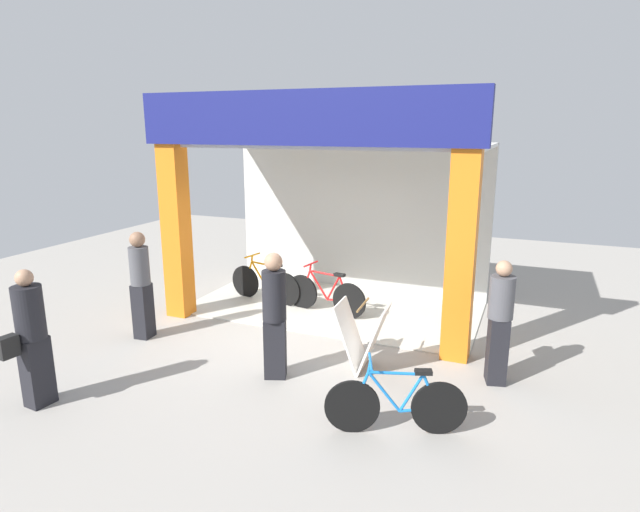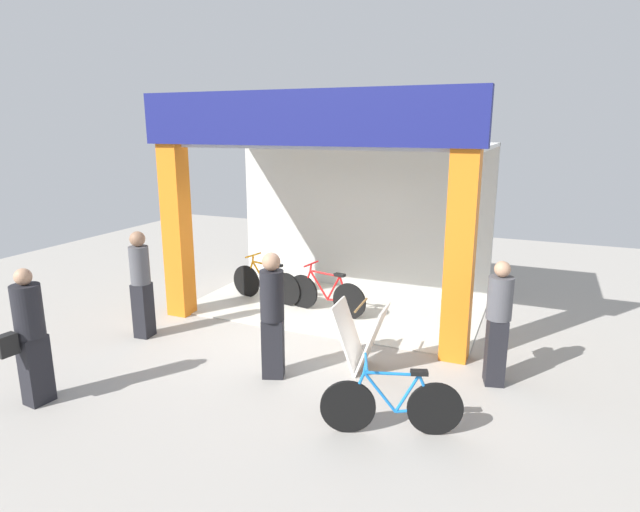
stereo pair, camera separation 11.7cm
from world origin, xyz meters
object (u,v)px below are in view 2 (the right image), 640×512
bicycle_parked_0 (392,405)px  pedestrian_3 (141,283)px  pedestrian_0 (498,322)px  pedestrian_1 (30,336)px  bicycle_inside_0 (266,283)px  sandwich_board_sign (360,337)px  bicycle_inside_1 (325,294)px  pedestrian_2 (272,314)px

bicycle_parked_0 → pedestrian_3: bearing=165.5°
pedestrian_0 → pedestrian_1: 5.77m
bicycle_inside_0 → sandwich_board_sign: size_ratio=1.67×
bicycle_inside_1 → pedestrian_2: pedestrian_2 is taller
bicycle_inside_0 → sandwich_board_sign: 3.36m
bicycle_inside_1 → pedestrian_1: size_ratio=0.95×
bicycle_inside_1 → pedestrian_3: bearing=-136.9°
pedestrian_1 → pedestrian_2: pedestrian_2 is taller
bicycle_inside_0 → pedestrian_0: pedestrian_0 is taller
bicycle_parked_0 → sandwich_board_sign: sandwich_board_sign is taller
sandwich_board_sign → pedestrian_2: 1.28m
bicycle_inside_1 → pedestrian_2: 2.63m
bicycle_inside_0 → pedestrian_3: size_ratio=0.93×
sandwich_board_sign → pedestrian_0: (1.75, 0.32, 0.38)m
pedestrian_2 → bicycle_inside_1: bearing=96.8°
pedestrian_2 → bicycle_parked_0: bearing=-21.0°
bicycle_inside_1 → sandwich_board_sign: size_ratio=1.69×
bicycle_inside_1 → bicycle_inside_0: bearing=171.8°
bicycle_inside_0 → sandwich_board_sign: sandwich_board_sign is taller
pedestrian_2 → pedestrian_3: 2.61m
bicycle_parked_0 → pedestrian_0: pedestrian_0 is taller
bicycle_inside_0 → bicycle_parked_0: size_ratio=1.08×
sandwich_board_sign → pedestrian_1: bearing=-143.9°
bicycle_inside_1 → pedestrian_0: size_ratio=0.98×
pedestrian_1 → pedestrian_3: 2.21m
pedestrian_1 → pedestrian_3: pedestrian_3 is taller
pedestrian_3 → bicycle_inside_0: bearing=67.6°
sandwich_board_sign → pedestrian_3: (-3.58, -0.23, 0.41)m
bicycle_inside_1 → pedestrian_1: bearing=-115.1°
pedestrian_0 → sandwich_board_sign: bearing=-169.7°
bicycle_parked_0 → pedestrian_1: pedestrian_1 is taller
pedestrian_1 → pedestrian_3: size_ratio=0.99×
pedestrian_0 → pedestrian_3: 5.36m
pedestrian_2 → pedestrian_0: bearing=19.6°
bicycle_parked_0 → bicycle_inside_1: bearing=123.3°
bicycle_inside_0 → pedestrian_2: (1.62, -2.75, 0.54)m
pedestrian_2 → pedestrian_1: bearing=-142.9°
bicycle_inside_0 → bicycle_inside_1: bearing=-8.2°
sandwich_board_sign → pedestrian_0: size_ratio=0.58×
pedestrian_0 → bicycle_parked_0: bearing=-118.5°
pedestrian_1 → bicycle_inside_1: bearing=64.9°
bicycle_parked_0 → pedestrian_1: 4.33m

